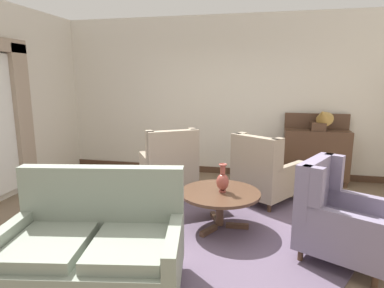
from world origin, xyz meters
The scene contains 13 objects.
ground centered at (0.00, 0.00, 0.00)m, with size 8.96×8.96×0.00m, color brown.
wall_back centered at (0.00, 2.76, 1.49)m, with size 6.56×0.08×2.99m, color silver.
wall_left centered at (-3.20, 0.83, 1.49)m, with size 0.08×3.87×2.99m, color silver.
baseboard_back centered at (0.00, 2.71, 0.06)m, with size 6.40×0.03×0.12m, color #4C3323.
area_rug centered at (0.00, 0.30, 0.01)m, with size 3.52×3.52×0.01m, color #5B4C60.
coffee_table centered at (0.23, 0.31, 0.40)m, with size 0.99×0.99×0.48m.
porcelain_vase centered at (0.26, 0.30, 0.62)m, with size 0.15×0.15×0.35m.
settee centered at (-0.69, -1.12, 0.41)m, with size 1.67×1.16×1.04m.
armchair_beside_settee centered at (1.50, -0.12, 0.43)m, with size 1.09×1.04×1.02m.
armchair_near_sideboard centered at (0.75, 1.32, 0.44)m, with size 1.10×1.13×1.05m.
armchair_back_corner centered at (-0.69, 1.24, 0.46)m, with size 1.06×1.07×1.10m.
sideboard centered at (1.63, 2.47, 0.54)m, with size 1.10×0.39×1.23m.
gramophone centered at (1.68, 2.38, 1.18)m, with size 0.42×0.47×0.47m.
Camera 1 is at (0.71, -3.47, 1.84)m, focal length 30.50 mm.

